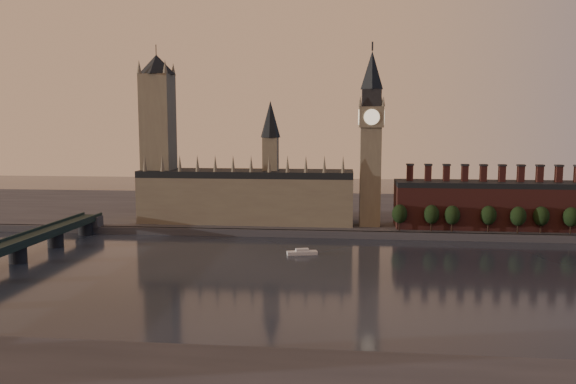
% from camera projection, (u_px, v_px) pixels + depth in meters
% --- Properties ---
extents(ground, '(900.00, 900.00, 0.00)m').
position_uv_depth(ground, '(355.00, 282.00, 227.18)').
color(ground, black).
rests_on(ground, ground).
extents(north_bank, '(900.00, 182.00, 4.00)m').
position_uv_depth(north_bank, '(351.00, 211.00, 402.82)').
color(north_bank, '#4A4A4F').
rests_on(north_bank, ground).
extents(palace_of_westminster, '(130.00, 30.30, 74.00)m').
position_uv_depth(palace_of_westminster, '(247.00, 194.00, 344.76)').
color(palace_of_westminster, '#766D54').
rests_on(palace_of_westminster, north_bank).
extents(victoria_tower, '(24.00, 24.00, 108.00)m').
position_uv_depth(victoria_tower, '(158.00, 132.00, 346.15)').
color(victoria_tower, '#766D54').
rests_on(victoria_tower, north_bank).
extents(big_ben, '(15.00, 15.00, 107.00)m').
position_uv_depth(big_ben, '(371.00, 136.00, 328.17)').
color(big_ben, '#766D54').
rests_on(big_ben, north_bank).
extents(chimney_block, '(110.00, 25.00, 37.00)m').
position_uv_depth(chimney_block, '(491.00, 204.00, 325.57)').
color(chimney_block, '#5D2723').
rests_on(chimney_block, north_bank).
extents(embankment_tree_0, '(8.60, 8.60, 14.88)m').
position_uv_depth(embankment_tree_0, '(400.00, 214.00, 317.06)').
color(embankment_tree_0, black).
rests_on(embankment_tree_0, north_bank).
extents(embankment_tree_1, '(8.60, 8.60, 14.88)m').
position_uv_depth(embankment_tree_1, '(432.00, 214.00, 315.30)').
color(embankment_tree_1, black).
rests_on(embankment_tree_1, north_bank).
extents(embankment_tree_2, '(8.60, 8.60, 14.88)m').
position_uv_depth(embankment_tree_2, '(452.00, 215.00, 312.89)').
color(embankment_tree_2, black).
rests_on(embankment_tree_2, north_bank).
extents(embankment_tree_3, '(8.60, 8.60, 14.88)m').
position_uv_depth(embankment_tree_3, '(489.00, 215.00, 312.16)').
color(embankment_tree_3, black).
rests_on(embankment_tree_3, north_bank).
extents(embankment_tree_4, '(8.60, 8.60, 14.88)m').
position_uv_depth(embankment_tree_4, '(518.00, 216.00, 308.82)').
color(embankment_tree_4, black).
rests_on(embankment_tree_4, north_bank).
extents(embankment_tree_5, '(8.60, 8.60, 14.88)m').
position_uv_depth(embankment_tree_5, '(541.00, 216.00, 309.19)').
color(embankment_tree_5, black).
rests_on(embankment_tree_5, north_bank).
extents(embankment_tree_6, '(8.60, 8.60, 14.88)m').
position_uv_depth(embankment_tree_6, '(571.00, 217.00, 306.30)').
color(embankment_tree_6, black).
rests_on(embankment_tree_6, north_bank).
extents(river_boat, '(15.47, 7.85, 2.98)m').
position_uv_depth(river_boat, '(302.00, 252.00, 275.77)').
color(river_boat, silver).
rests_on(river_boat, ground).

